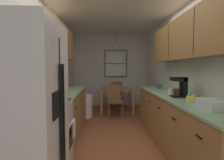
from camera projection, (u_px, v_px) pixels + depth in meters
ground_plane at (114, 130)px, 3.86m from camera, size 12.00×12.00×0.00m
wall_left at (50, 72)px, 3.71m from camera, size 0.10×9.00×2.55m
wall_right at (176, 72)px, 3.83m from camera, size 0.10×9.00×2.55m
wall_back at (110, 70)px, 6.41m from camera, size 4.40×0.10×2.55m
ceiling_slab at (114, 9)px, 3.68m from camera, size 4.40×9.00×0.08m
refrigerator at (21, 121)px, 1.57m from camera, size 0.72×0.75×1.77m
stove_range at (45, 136)px, 2.31m from camera, size 0.66×0.63×1.10m
microwave_over_range at (33, 42)px, 2.22m from camera, size 0.39×0.59×0.30m
counter_left at (66, 113)px, 3.60m from camera, size 0.64×1.96×0.90m
upper_cabinets_left at (57, 41)px, 3.45m from camera, size 0.33×2.04×0.65m
counter_right at (177, 123)px, 2.94m from camera, size 0.64×3.08×0.90m
upper_cabinets_right at (189, 38)px, 2.81m from camera, size 0.33×2.76×0.68m
dining_table at (117, 92)px, 5.48m from camera, size 0.98×0.81×0.73m
dining_chair_near at (115, 99)px, 4.87m from camera, size 0.43×0.43×0.90m
dining_chair_far at (116, 93)px, 6.10m from camera, size 0.45×0.45×0.90m
pendant_light at (117, 46)px, 5.38m from camera, size 0.25×0.25×0.57m
back_window at (116, 64)px, 6.33m from camera, size 0.81×0.05×0.97m
trash_bin at (86, 106)px, 4.85m from camera, size 0.33×0.33×0.64m
storage_canister at (56, 90)px, 2.89m from camera, size 0.12×0.12×0.21m
dish_towel at (74, 129)px, 2.48m from camera, size 0.02×0.16×0.24m
coffee_maker at (180, 87)px, 2.80m from camera, size 0.22×0.18×0.32m
mug_by_coffeemaker at (170, 91)px, 3.21m from camera, size 0.12×0.08×0.09m
mug_spare at (159, 86)px, 3.97m from camera, size 0.12×0.09×0.11m
fruit_bowl at (195, 98)px, 2.48m from camera, size 0.23×0.23×0.09m
dish_rack at (214, 104)px, 2.00m from camera, size 0.28×0.34×0.10m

